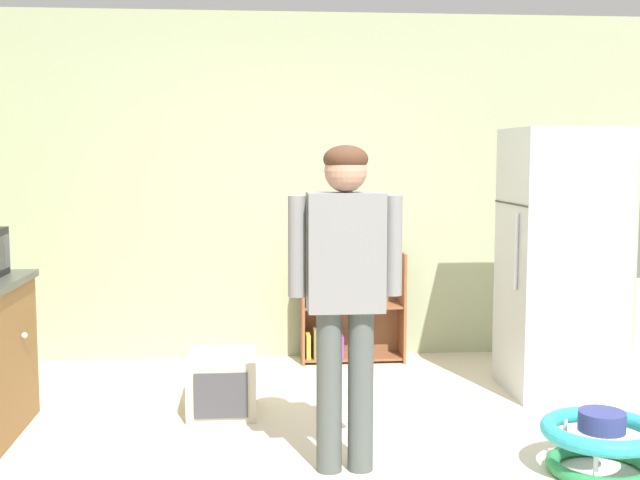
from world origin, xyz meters
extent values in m
plane|color=beige|center=(0.00, 0.00, 0.00)|extent=(12.00, 12.00, 0.00)
cube|color=#A4AF85|center=(0.00, 2.33, 1.35)|extent=(5.20, 0.06, 2.70)
sphere|color=silver|center=(-1.89, 0.72, 0.56)|extent=(0.04, 0.04, 0.04)
cube|color=#B7BABF|center=(1.51, 1.20, 0.89)|extent=(0.70, 0.68, 1.78)
cylinder|color=silver|center=(1.14, 1.03, 0.98)|extent=(0.02, 0.02, 0.50)
cube|color=#333333|center=(1.15, 1.20, 1.28)|extent=(0.01, 0.67, 0.01)
cube|color=brown|center=(-0.18, 2.11, 0.42)|extent=(0.02, 0.28, 0.85)
cube|color=brown|center=(0.60, 2.11, 0.42)|extent=(0.02, 0.28, 0.85)
cube|color=brown|center=(0.21, 2.24, 0.42)|extent=(0.80, 0.02, 0.85)
cube|color=brown|center=(0.21, 2.11, 0.03)|extent=(0.76, 0.24, 0.02)
cube|color=brown|center=(0.21, 2.11, 0.43)|extent=(0.76, 0.24, 0.02)
cube|color=gold|center=(-0.14, 2.08, 0.13)|extent=(0.03, 0.17, 0.19)
cube|color=#288343|center=(-0.14, 2.08, 0.57)|extent=(0.03, 0.17, 0.26)
cube|color=olive|center=(-0.08, 2.08, 0.16)|extent=(0.02, 0.17, 0.23)
cube|color=gold|center=(-0.08, 2.08, 0.53)|extent=(0.02, 0.17, 0.16)
cube|color=orange|center=(-0.04, 2.08, 0.13)|extent=(0.03, 0.17, 0.17)
cube|color=orange|center=(-0.01, 2.08, 0.57)|extent=(0.02, 0.17, 0.25)
cube|color=orange|center=(0.04, 2.08, 0.17)|extent=(0.03, 0.17, 0.25)
cube|color=orange|center=(0.03, 2.08, 0.55)|extent=(0.03, 0.17, 0.21)
cube|color=#8E358E|center=(0.12, 2.08, 0.13)|extent=(0.03, 0.17, 0.17)
cube|color=#893190|center=(0.08, 2.08, 0.55)|extent=(0.03, 0.17, 0.21)
cube|color=#2A9351|center=(0.10, 2.08, 0.16)|extent=(0.03, 0.17, 0.23)
cylinder|color=#4D5552|center=(-0.18, -0.06, 0.41)|extent=(0.13, 0.13, 0.83)
cylinder|color=#4D5552|center=(-0.02, -0.06, 0.41)|extent=(0.13, 0.13, 0.83)
cube|color=gray|center=(-0.10, -0.06, 1.12)|extent=(0.38, 0.22, 0.59)
cylinder|color=gray|center=(-0.34, -0.06, 1.15)|extent=(0.09, 0.09, 0.50)
cylinder|color=gray|center=(0.14, -0.06, 1.15)|extent=(0.09, 0.09, 0.50)
sphere|color=tan|center=(-0.10, -0.06, 1.52)|extent=(0.21, 0.21, 0.21)
ellipsoid|color=#4C2E1E|center=(-0.10, -0.06, 1.58)|extent=(0.22, 0.22, 0.14)
torus|color=#2A8D49|center=(1.18, -0.21, 0.04)|extent=(0.54, 0.54, 0.07)
torus|color=#2BACB8|center=(1.18, -0.21, 0.22)|extent=(0.60, 0.60, 0.08)
cylinder|color=navy|center=(1.18, -0.21, 0.27)|extent=(0.23, 0.23, 0.10)
cylinder|color=silver|center=(1.07, -0.02, 0.13)|extent=(0.02, 0.02, 0.18)
cylinder|color=silver|center=(1.07, -0.40, 0.13)|extent=(0.02, 0.02, 0.18)
cube|color=beige|center=(-0.75, 0.96, 0.18)|extent=(0.42, 0.54, 0.36)
cube|color=#424247|center=(-0.75, 0.68, 0.18)|extent=(0.32, 0.01, 0.27)
cube|color=#515156|center=(-2.00, 0.84, 1.04)|extent=(0.01, 0.10, 0.20)
camera|label=1|loc=(-0.56, -3.97, 1.60)|focal=44.87mm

